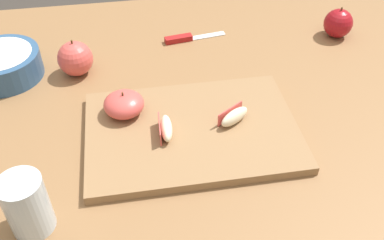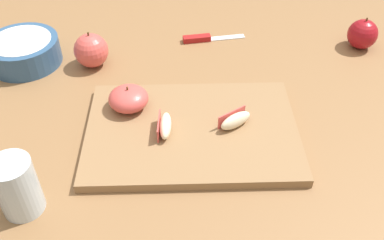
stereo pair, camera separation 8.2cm
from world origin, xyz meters
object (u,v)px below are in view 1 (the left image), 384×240
Objects in this scene: apple_wedge_middle at (166,128)px; ceramic_fruit_bowl at (3,64)px; apple_half_skin_up at (124,104)px; cutting_board at (192,131)px; drinking_glass_water at (27,205)px; whole_apple_pink_lady at (75,59)px; apple_wedge_near_knife at (234,116)px; whole_apple_red_delicious at (338,23)px; paring_knife at (184,38)px.

apple_wedge_middle is 0.41× the size of ceramic_fruit_bowl.
ceramic_fruit_bowl is at bearing 143.19° from apple_half_skin_up.
cutting_board is at bearing -34.08° from ceramic_fruit_bowl.
whole_apple_pink_lady is at bearing 82.21° from drinking_glass_water.
whole_apple_pink_lady is at bearing 141.66° from apple_wedge_near_knife.
ceramic_fruit_bowl is (-0.47, 0.26, -0.00)m from apple_wedge_near_knife.
ceramic_fruit_bowl is at bearing 103.82° from drinking_glass_water.
apple_wedge_near_knife is 0.54m from ceramic_fruit_bowl.
whole_apple_red_delicious is 0.77× the size of drinking_glass_water.
apple_wedge_near_knife reaches higher than cutting_board.
whole_apple_red_delicious is at bearing 5.11° from whole_apple_pink_lady.
drinking_glass_water is at bearing -76.18° from ceramic_fruit_bowl.
paring_knife is at bearing 11.38° from ceramic_fruit_bowl.
drinking_glass_water reaches higher than ceramic_fruit_bowl.
apple_half_skin_up is 0.92× the size of whole_apple_pink_lady.
apple_half_skin_up reaches higher than apple_wedge_middle.
cutting_board is at bearing -144.46° from whole_apple_red_delicious.
cutting_board is 0.35m from paring_knife.
cutting_board reaches higher than paring_knife.
whole_apple_red_delicious is 0.82m from ceramic_fruit_bowl.
paring_knife is at bearing 60.13° from apple_half_skin_up.
whole_apple_red_delicious is 0.48× the size of ceramic_fruit_bowl.
whole_apple_pink_lady is 0.66m from whole_apple_red_delicious.
whole_apple_red_delicious is at bearing 41.33° from apple_wedge_near_knife.
paring_knife is at bearing 84.07° from cutting_board.
apple_half_skin_up is 0.33m from paring_knife.
apple_wedge_middle is (-0.13, -0.01, 0.00)m from apple_wedge_near_knife.
apple_wedge_middle is at bearing -146.71° from whole_apple_red_delicious.
cutting_board is 0.34m from whole_apple_pink_lady.
apple_wedge_near_knife is 0.46m from whole_apple_red_delicious.
drinking_glass_water is (-0.16, -0.23, 0.01)m from apple_half_skin_up.
apple_wedge_near_knife is 0.66× the size of drinking_glass_water.
whole_apple_red_delicious reaches higher than apple_half_skin_up.
apple_wedge_middle is (-0.05, -0.01, 0.02)m from cutting_board.
whole_apple_pink_lady reaches higher than whole_apple_red_delicious.
apple_wedge_middle is at bearing -103.81° from paring_knife.
apple_half_skin_up is 0.50× the size of paring_knife.
cutting_board is at bearing -27.77° from apple_half_skin_up.
ceramic_fruit_bowl is 0.44m from drinking_glass_water.
apple_wedge_middle reaches higher than paring_knife.
paring_knife is 1.84× the size of whole_apple_pink_lady.
whole_apple_pink_lady reaches higher than apple_half_skin_up.
drinking_glass_water reaches higher than apple_wedge_middle.
apple_wedge_middle is at bearing -45.55° from apple_half_skin_up.
paring_knife is at bearing 58.14° from drinking_glass_water.
apple_wedge_near_knife is 0.40m from drinking_glass_water.
apple_wedge_middle is 0.57m from whole_apple_red_delicious.
cutting_board is at bearing -95.93° from paring_knife.
whole_apple_pink_lady is 0.83× the size of drinking_glass_water.
apple_wedge_near_knife is at bearing -28.90° from ceramic_fruit_bowl.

